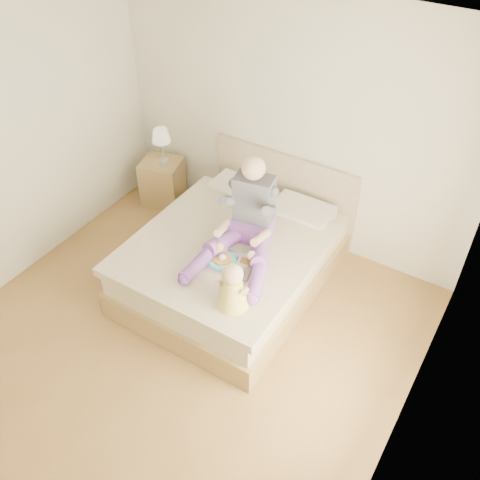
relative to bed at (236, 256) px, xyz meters
The scene contains 7 objects.
room 1.61m from the bed, 85.70° to the right, with size 4.02×4.22×2.71m.
bed is the anchor object (origin of this frame).
nightstand 1.66m from the bed, 155.08° to the left, with size 0.56×0.52×0.56m.
lamp 1.73m from the bed, 154.15° to the left, with size 0.21×0.21×0.44m.
adult 0.58m from the bed, 24.19° to the right, with size 0.77×1.14×0.90m.
tray 0.54m from the bed, 64.06° to the right, with size 0.48×0.41×0.12m.
baby 1.04m from the bed, 59.29° to the right, with size 0.30×0.40×0.45m.
Camera 1 is at (2.16, -2.31, 3.97)m, focal length 40.00 mm.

